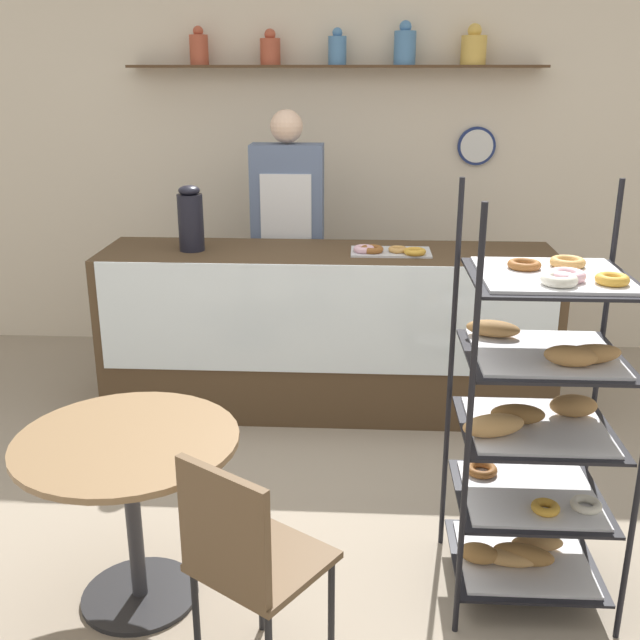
{
  "coord_description": "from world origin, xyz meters",
  "views": [
    {
      "loc": [
        0.19,
        -3.01,
        2.0
      ],
      "look_at": [
        0.0,
        0.45,
        0.84
      ],
      "focal_mm": 42.0,
      "sensor_mm": 36.0,
      "label": 1
    }
  ],
  "objects_px": {
    "pastry_rack": "(535,429)",
    "cafe_chair": "(245,554)",
    "cafe_table": "(130,477)",
    "person_worker": "(288,237)",
    "coffee_carafe": "(191,219)",
    "donut_tray_counter": "(388,251)"
  },
  "relations": [
    {
      "from": "cafe_chair",
      "to": "coffee_carafe",
      "type": "xyz_separation_m",
      "value": [
        -0.64,
        2.27,
        0.64
      ]
    },
    {
      "from": "pastry_rack",
      "to": "cafe_table",
      "type": "xyz_separation_m",
      "value": [
        -1.53,
        -0.15,
        -0.17
      ]
    },
    {
      "from": "coffee_carafe",
      "to": "donut_tray_counter",
      "type": "relative_size",
      "value": 0.83
    },
    {
      "from": "person_worker",
      "to": "donut_tray_counter",
      "type": "distance_m",
      "value": 0.82
    },
    {
      "from": "pastry_rack",
      "to": "cafe_chair",
      "type": "xyz_separation_m",
      "value": [
        -1.02,
        -0.6,
        -0.17
      ]
    },
    {
      "from": "cafe_table",
      "to": "coffee_carafe",
      "type": "xyz_separation_m",
      "value": [
        -0.14,
        1.82,
        0.64
      ]
    },
    {
      "from": "pastry_rack",
      "to": "cafe_chair",
      "type": "relative_size",
      "value": 1.84
    },
    {
      "from": "coffee_carafe",
      "to": "cafe_chair",
      "type": "bearing_deg",
      "value": -74.18
    },
    {
      "from": "pastry_rack",
      "to": "donut_tray_counter",
      "type": "distance_m",
      "value": 1.75
    },
    {
      "from": "cafe_table",
      "to": "cafe_chair",
      "type": "xyz_separation_m",
      "value": [
        0.51,
        -0.45,
        -0.0
      ]
    },
    {
      "from": "person_worker",
      "to": "donut_tray_counter",
      "type": "xyz_separation_m",
      "value": [
        0.63,
        -0.53,
        0.04
      ]
    },
    {
      "from": "cafe_chair",
      "to": "coffee_carafe",
      "type": "bearing_deg",
      "value": -40.02
    },
    {
      "from": "coffee_carafe",
      "to": "donut_tray_counter",
      "type": "distance_m",
      "value": 1.16
    },
    {
      "from": "cafe_table",
      "to": "person_worker",
      "type": "bearing_deg",
      "value": 80.63
    },
    {
      "from": "cafe_table",
      "to": "pastry_rack",
      "type": "bearing_deg",
      "value": 5.67
    },
    {
      "from": "pastry_rack",
      "to": "person_worker",
      "type": "distance_m",
      "value": 2.47
    },
    {
      "from": "cafe_table",
      "to": "cafe_chair",
      "type": "height_order",
      "value": "cafe_chair"
    },
    {
      "from": "person_worker",
      "to": "cafe_table",
      "type": "height_order",
      "value": "person_worker"
    },
    {
      "from": "coffee_carafe",
      "to": "donut_tray_counter",
      "type": "bearing_deg",
      "value": -1.4
    },
    {
      "from": "pastry_rack",
      "to": "cafe_chair",
      "type": "bearing_deg",
      "value": -149.75
    },
    {
      "from": "pastry_rack",
      "to": "cafe_table",
      "type": "bearing_deg",
      "value": -174.33
    },
    {
      "from": "pastry_rack",
      "to": "donut_tray_counter",
      "type": "relative_size",
      "value": 3.5
    }
  ]
}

